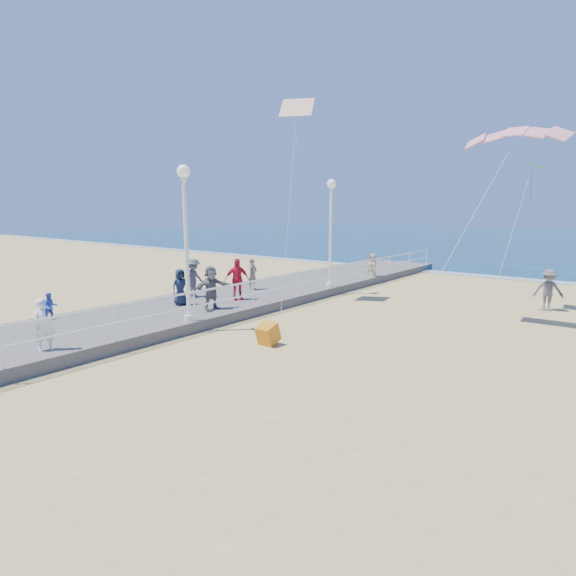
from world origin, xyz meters
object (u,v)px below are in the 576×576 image
Objects in this scene: woman_holding_toddler at (44,325)px; spectator_5 at (211,288)px; beach_walker_a at (548,290)px; spectator_4 at (180,287)px; spectator_2 at (194,278)px; lamp_post_far at (331,222)px; box_kite at (268,336)px; lamp_post_mid at (186,227)px; spectator_6 at (253,274)px; spectator_3 at (237,279)px; beach_walker_c at (373,268)px; toddler_held at (50,307)px.

spectator_5 is at bearing 17.40° from woman_holding_toddler.
spectator_5 is 14.10m from beach_walker_a.
spectator_2 is at bearing 43.79° from spectator_4.
beach_walker_a is (10.06, 9.87, -0.36)m from spectator_5.
box_kite is at bearing -69.27° from lamp_post_far.
lamp_post_mid is 6.95m from spectator_6.
spectator_5 is (-0.77, 1.75, -2.41)m from lamp_post_mid.
woman_holding_toddler is 8.16m from spectator_2.
spectator_3 is 1.03× the size of beach_walker_c.
lamp_post_mid is 3.09× the size of spectator_2.
lamp_post_far reaches higher than toddler_held.
spectator_6 is at bearing -173.39° from beach_walker_a.
spectator_3 reaches higher than beach_walker_a.
woman_holding_toddler is 18.96m from beach_walker_a.
spectator_5 reaches higher than beach_walker_c.
toddler_held is at bearing -149.45° from spectator_4.
woman_holding_toddler is at bearing -139.79° from beach_walker_a.
spectator_5 is (-0.77, -7.25, -2.41)m from lamp_post_far.
lamp_post_far is 2.96× the size of spectator_3.
spectator_4 is at bearing 168.65° from box_kite.
spectator_3 reaches higher than spectator_6.
spectator_2 is 0.96× the size of spectator_3.
spectator_5 is at bearing -52.24° from beach_walker_c.
lamp_post_mid is at bearing -143.98° from spectator_5.
woman_holding_toddler is at bearing 149.37° from toddler_held.
lamp_post_mid is at bearing -171.93° from box_kite.
beach_walker_a is (9.72, 16.28, -0.24)m from woman_holding_toddler.
spectator_6 is at bearing -25.48° from spectator_2.
woman_holding_toddler reaches higher than box_kite.
woman_holding_toddler is at bearing -126.38° from box_kite.
lamp_post_far is 5.93m from spectator_3.
beach_walker_c is (-0.07, 13.66, -2.79)m from lamp_post_mid.
beach_walker_a is 1.03× the size of beach_walker_c.
spectator_6 is at bearing 112.71° from lamp_post_mid.
spectator_2 reaches higher than beach_walker_a.
lamp_post_far reaches higher than beach_walker_c.
spectator_3 is at bearing -13.57° from spectator_4.
lamp_post_mid is 5.31m from woman_holding_toddler.
woman_holding_toddler is 0.55m from toddler_held.
woman_holding_toddler is at bearing -95.29° from lamp_post_mid.
spectator_3 reaches higher than beach_walker_c.
spectator_2 reaches higher than beach_walker_c.
spectator_5 is (1.59, 0.24, 0.11)m from spectator_4.
spectator_2 is at bearing 141.29° from spectator_3.
beach_walker_c is at bearing 13.24° from woman_holding_toddler.
toddler_held is (0.15, 0.15, 0.50)m from woman_holding_toddler.
lamp_post_far reaches higher than spectator_3.
spectator_3 is 5.63m from box_kite.
lamp_post_mid is 1.00× the size of lamp_post_far.
spectator_6 reaches higher than spectator_4.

